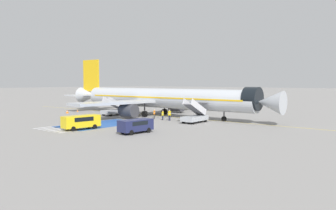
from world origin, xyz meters
name	(u,v)px	position (x,y,z in m)	size (l,w,h in m)	color
ground_plane	(156,116)	(0.00, 0.00, 0.00)	(600.00, 600.00, 0.00)	gray
apron_leadline_yellow	(162,116)	(0.79, 0.67, 0.00)	(0.20, 81.06, 0.01)	gold
apron_stand_patch_blue	(101,124)	(0.79, -14.07, 0.00)	(6.91, 12.61, 0.01)	#2856A8
apron_walkway_bar_0	(45,127)	(-2.81, -21.09, 0.00)	(0.44, 3.60, 0.01)	silver
apron_walkway_bar_1	(50,128)	(-1.61, -21.09, 0.00)	(0.44, 3.60, 0.01)	silver
apron_walkway_bar_2	(55,129)	(-0.41, -21.09, 0.00)	(0.44, 3.60, 0.01)	silver
apron_walkway_bar_3	(60,130)	(0.79, -21.09, 0.00)	(0.44, 3.60, 0.01)	silver
apron_walkway_bar_4	(65,130)	(1.99, -21.09, 0.00)	(0.44, 3.60, 0.01)	silver
apron_walkway_bar_5	(71,131)	(3.19, -21.09, 0.00)	(0.44, 3.60, 0.01)	silver
airliner	(159,98)	(0.09, 0.67, 3.35)	(46.48, 33.46, 11.27)	#B7BCC4
boarding_stairs_forward	(195,117)	(10.99, -3.67, 0.98)	(2.21, 5.23, 3.90)	#ADB2BA
boarding_stairs_aft	(114,110)	(-7.54, -3.70, 0.94)	(2.21, 5.23, 3.65)	#ADB2BA
fuel_tanker	(184,101)	(-8.00, 20.41, 1.62)	(9.90, 3.71, 3.23)	#38383D
service_van_0	(81,121)	(2.87, -19.19, 1.14)	(2.55, 5.28, 1.88)	yellow
service_van_1	(136,125)	(10.96, -17.02, 1.06)	(2.30, 4.68, 1.73)	#1E234C
ground_crew_0	(154,113)	(2.37, -3.37, 0.92)	(0.40, 0.49, 1.61)	#2D2D33
ground_crew_1	(170,114)	(6.20, -3.99, 1.05)	(0.48, 0.34, 1.82)	#191E38
ground_crew_2	(163,115)	(4.75, -3.98, 0.92)	(0.37, 0.48, 1.61)	#191E38
ground_crew_3	(133,111)	(-3.30, -2.85, 1.03)	(0.48, 0.44, 1.78)	#2D2D33
traffic_cone_0	(67,112)	(-18.06, -6.85, 0.34)	(0.60, 0.60, 0.67)	orange
traffic_cone_1	(78,111)	(-19.26, -3.43, 0.23)	(0.41, 0.41, 0.45)	orange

